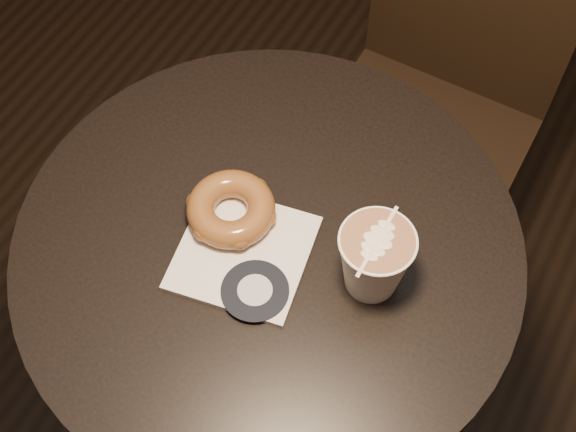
{
  "coord_description": "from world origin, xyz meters",
  "views": [
    {
      "loc": [
        0.28,
        -0.45,
        1.7
      ],
      "look_at": [
        0.01,
        0.03,
        0.79
      ],
      "focal_mm": 50.0,
      "sensor_mm": 36.0,
      "label": 1
    }
  ],
  "objects_px": {
    "chair": "(446,76)",
    "latte_cup": "(374,261)",
    "pastry_bag": "(243,253)",
    "cafe_table": "(270,303)",
    "doughnut": "(231,209)"
  },
  "relations": [
    {
      "from": "chair",
      "to": "latte_cup",
      "type": "distance_m",
      "value": 0.62
    },
    {
      "from": "chair",
      "to": "pastry_bag",
      "type": "relative_size",
      "value": 5.75
    },
    {
      "from": "cafe_table",
      "to": "latte_cup",
      "type": "relative_size",
      "value": 6.88
    },
    {
      "from": "chair",
      "to": "latte_cup",
      "type": "relative_size",
      "value": 9.01
    },
    {
      "from": "doughnut",
      "to": "chair",
      "type": "bearing_deg",
      "value": 78.47
    },
    {
      "from": "chair",
      "to": "doughnut",
      "type": "xyz_separation_m",
      "value": [
        -0.11,
        -0.56,
        0.23
      ]
    },
    {
      "from": "cafe_table",
      "to": "pastry_bag",
      "type": "bearing_deg",
      "value": -119.17
    },
    {
      "from": "pastry_bag",
      "to": "cafe_table",
      "type": "bearing_deg",
      "value": 50.5
    },
    {
      "from": "doughnut",
      "to": "latte_cup",
      "type": "bearing_deg",
      "value": 2.18
    },
    {
      "from": "pastry_bag",
      "to": "doughnut",
      "type": "height_order",
      "value": "doughnut"
    },
    {
      "from": "cafe_table",
      "to": "latte_cup",
      "type": "xyz_separation_m",
      "value": [
        0.15,
        0.01,
        0.25
      ]
    },
    {
      "from": "pastry_bag",
      "to": "doughnut",
      "type": "bearing_deg",
      "value": 126.11
    },
    {
      "from": "cafe_table",
      "to": "latte_cup",
      "type": "height_order",
      "value": "latte_cup"
    },
    {
      "from": "cafe_table",
      "to": "chair",
      "type": "relative_size",
      "value": 0.76
    },
    {
      "from": "pastry_bag",
      "to": "latte_cup",
      "type": "relative_size",
      "value": 1.57
    }
  ]
}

